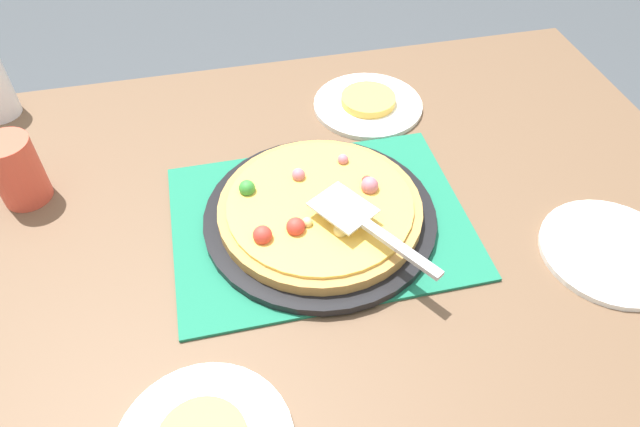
% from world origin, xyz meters
% --- Properties ---
extents(ground_plane, '(8.00, 8.00, 0.00)m').
position_xyz_m(ground_plane, '(0.00, 0.00, 0.00)').
color(ground_plane, '#3D4247').
extents(dining_table, '(1.40, 1.00, 0.75)m').
position_xyz_m(dining_table, '(0.00, 0.00, 0.64)').
color(dining_table, brown).
rests_on(dining_table, ground_plane).
extents(placemat, '(0.48, 0.36, 0.01)m').
position_xyz_m(placemat, '(0.00, 0.00, 0.75)').
color(placemat, '#196B4C').
rests_on(placemat, dining_table).
extents(pizza_pan, '(0.38, 0.38, 0.01)m').
position_xyz_m(pizza_pan, '(0.00, 0.00, 0.76)').
color(pizza_pan, black).
rests_on(pizza_pan, placemat).
extents(pizza, '(0.33, 0.33, 0.05)m').
position_xyz_m(pizza, '(-0.00, -0.00, 0.78)').
color(pizza, '#B78442').
rests_on(pizza, pizza_pan).
extents(plate_near_left, '(0.22, 0.22, 0.01)m').
position_xyz_m(plate_near_left, '(0.17, 0.29, 0.76)').
color(plate_near_left, white).
rests_on(plate_near_left, dining_table).
extents(plate_side, '(0.22, 0.22, 0.01)m').
position_xyz_m(plate_side, '(0.43, -0.17, 0.76)').
color(plate_side, white).
rests_on(plate_side, dining_table).
extents(served_slice_left, '(0.11, 0.11, 0.02)m').
position_xyz_m(served_slice_left, '(0.17, 0.29, 0.77)').
color(served_slice_left, '#EAB747').
rests_on(served_slice_left, plate_near_left).
extents(cup_far, '(0.08, 0.08, 0.12)m').
position_xyz_m(cup_far, '(-0.48, 0.17, 0.81)').
color(cup_far, '#E04C38').
rests_on(cup_far, dining_table).
extents(pizza_server, '(0.16, 0.22, 0.01)m').
position_xyz_m(pizza_server, '(0.05, -0.08, 0.82)').
color(pizza_server, silver).
rests_on(pizza_server, pizza).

